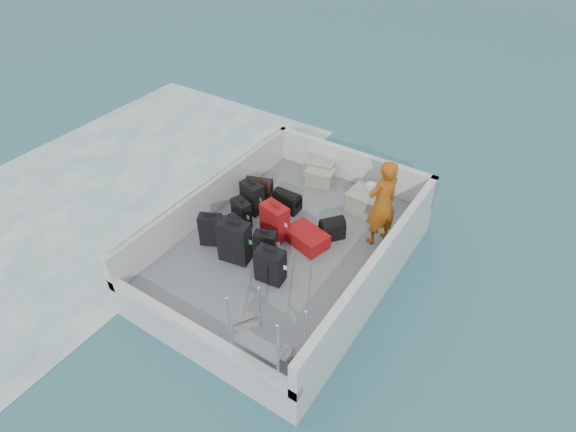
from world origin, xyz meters
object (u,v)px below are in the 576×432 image
object	(u,v)px
suitcase_2	(252,197)
suitcase_4	(237,238)
suitcase_7	(265,245)
suitcase_0	(211,230)
crate_0	(319,168)
crate_3	(365,203)
suitcase_5	(275,221)
crate_1	(320,177)
crate_2	(370,199)
suitcase_6	(270,266)
suitcase_3	(235,242)
suitcase_8	(307,238)
passenger	(382,203)
suitcase_1	(242,214)

from	to	relation	value
suitcase_2	suitcase_4	world-z (taller)	suitcase_4
suitcase_7	suitcase_0	bearing A→B (deg)	173.13
crate_0	crate_3	world-z (taller)	crate_3
suitcase_5	crate_1	size ratio (longest dim) A/B	1.26
suitcase_2	crate_2	world-z (taller)	suitcase_2
suitcase_2	suitcase_5	size ratio (longest dim) A/B	0.93
crate_2	crate_3	bearing A→B (deg)	-93.33
suitcase_4	crate_3	size ratio (longest dim) A/B	1.13
suitcase_5	crate_3	bearing A→B (deg)	68.63
suitcase_6	crate_3	bearing A→B (deg)	72.27
suitcase_4	suitcase_7	world-z (taller)	suitcase_4
suitcase_6	suitcase_5	bearing A→B (deg)	113.71
suitcase_7	suitcase_4	bearing A→B (deg)	-176.07
crate_3	suitcase_3	bearing A→B (deg)	-117.26
crate_2	suitcase_6	bearing A→B (deg)	-100.08
suitcase_8	passenger	distance (m)	1.45
suitcase_7	suitcase_8	bearing A→B (deg)	36.01
suitcase_4	crate_1	xyz separation A→B (m)	(0.13, 2.62, -0.19)
crate_2	suitcase_3	bearing A→B (deg)	-115.65
suitcase_2	passenger	xyz separation A→B (m)	(2.39, 0.54, 0.52)
suitcase_1	suitcase_2	size ratio (longest dim) A/B	0.92
suitcase_3	crate_0	distance (m)	3.03
suitcase_0	suitcase_8	world-z (taller)	suitcase_0
suitcase_2	crate_2	bearing A→B (deg)	51.39
suitcase_2	crate_1	size ratio (longest dim) A/B	1.17
suitcase_6	suitcase_7	size ratio (longest dim) A/B	1.23
crate_1	suitcase_4	bearing A→B (deg)	-92.73
suitcase_4	suitcase_8	world-z (taller)	suitcase_4
suitcase_0	suitcase_1	size ratio (longest dim) A/B	1.07
crate_3	suitcase_2	bearing A→B (deg)	-147.48
suitcase_4	suitcase_5	size ratio (longest dim) A/B	1.05
suitcase_0	crate_0	distance (m)	2.97
suitcase_3	suitcase_8	distance (m)	1.32
suitcase_1	crate_3	size ratio (longest dim) A/B	0.92
crate_3	crate_1	bearing A→B (deg)	164.40
suitcase_8	crate_0	size ratio (longest dim) A/B	1.21
suitcase_3	suitcase_8	world-z (taller)	suitcase_3
crate_3	suitcase_7	bearing A→B (deg)	-112.54
suitcase_2	passenger	distance (m)	2.50
suitcase_5	suitcase_2	bearing A→B (deg)	166.45
suitcase_2	suitcase_6	size ratio (longest dim) A/B	0.99
crate_2	passenger	bearing A→B (deg)	-55.97
suitcase_2	suitcase_4	xyz separation A→B (m)	(0.51, -1.13, 0.04)
suitcase_7	crate_1	world-z (taller)	suitcase_7
suitcase_3	suitcase_7	size ratio (longest dim) A/B	1.51
suitcase_5	crate_0	world-z (taller)	suitcase_5
suitcase_8	crate_2	xyz separation A→B (m)	(0.44, 1.62, 0.04)
suitcase_4	crate_0	distance (m)	2.89
passenger	suitcase_7	bearing A→B (deg)	-16.70
suitcase_0	passenger	distance (m)	3.01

